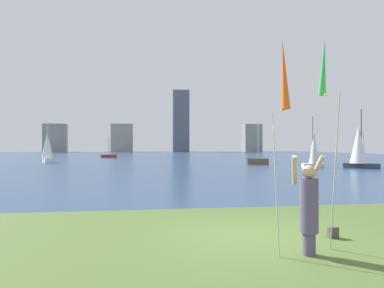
# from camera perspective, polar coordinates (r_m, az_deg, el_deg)

# --- Properties ---
(ground) EXTENTS (120.00, 138.00, 0.12)m
(ground) POSITION_cam_1_polar(r_m,az_deg,el_deg) (58.45, -5.31, -2.47)
(ground) COLOR #4C662D
(person) EXTENTS (0.70, 0.52, 1.92)m
(person) POSITION_cam_1_polar(r_m,az_deg,el_deg) (6.83, 19.51, -10.03)
(person) COLOR #594C72
(person) RESTS_ON ground
(kite_flag_left) EXTENTS (0.16, 0.72, 4.09)m
(kite_flag_left) POSITION_cam_1_polar(r_m,az_deg,el_deg) (6.35, 15.56, 10.88)
(kite_flag_left) COLOR #B2B2B7
(kite_flag_left) RESTS_ON ground
(kite_flag_right) EXTENTS (0.16, 0.76, 4.39)m
(kite_flag_right) POSITION_cam_1_polar(r_m,az_deg,el_deg) (7.63, 21.85, 11.47)
(kite_flag_right) COLOR #B2B2B7
(kite_flag_right) RESTS_ON ground
(bag) EXTENTS (0.23, 0.13, 0.25)m
(bag) POSITION_cam_1_polar(r_m,az_deg,el_deg) (8.40, 23.17, -13.87)
(bag) COLOR #4C4742
(bag) RESTS_ON ground
(sailboat_2) EXTENTS (2.04, 1.17, 5.00)m
(sailboat_2) POSITION_cam_1_polar(r_m,az_deg,el_deg) (34.13, 20.32, -1.04)
(sailboat_2) COLOR silver
(sailboat_2) RESTS_ON ground
(sailboat_3) EXTENTS (2.46, 1.39, 4.82)m
(sailboat_3) POSITION_cam_1_polar(r_m,az_deg,el_deg) (38.44, 11.36, -2.89)
(sailboat_3) COLOR brown
(sailboat_3) RESTS_ON ground
(sailboat_4) EXTENTS (1.65, 1.48, 4.25)m
(sailboat_4) POSITION_cam_1_polar(r_m,az_deg,el_deg) (53.48, 27.45, -0.98)
(sailboat_4) COLOR brown
(sailboat_4) RESTS_ON ground
(sailboat_6) EXTENTS (1.98, 2.93, 5.13)m
(sailboat_6) POSITION_cam_1_polar(r_m,az_deg,el_deg) (45.73, -23.71, -0.66)
(sailboat_6) COLOR white
(sailboat_6) RESTS_ON ground
(sailboat_7) EXTENTS (2.67, 2.70, 5.57)m
(sailboat_7) POSITION_cam_1_polar(r_m,az_deg,el_deg) (35.07, 26.89, -0.37)
(sailboat_7) COLOR #333D51
(sailboat_7) RESTS_ON ground
(sailboat_8) EXTENTS (2.92, 1.50, 3.83)m
(sailboat_8) POSITION_cam_1_polar(r_m,az_deg,el_deg) (61.58, -14.17, -1.99)
(sailboat_8) COLOR maroon
(sailboat_8) RESTS_ON ground
(skyline_tower_0) EXTENTS (7.57, 3.37, 9.72)m
(skyline_tower_0) POSITION_cam_1_polar(r_m,az_deg,el_deg) (122.30, -22.58, 0.96)
(skyline_tower_0) COLOR gray
(skyline_tower_0) RESTS_ON ground
(skyline_tower_1) EXTENTS (7.40, 4.32, 9.86)m
(skyline_tower_1) POSITION_cam_1_polar(r_m,az_deg,el_deg) (118.84, -11.99, 1.02)
(skyline_tower_1) COLOR gray
(skyline_tower_1) RESTS_ON ground
(skyline_tower_2) EXTENTS (5.82, 6.20, 22.04)m
(skyline_tower_2) POSITION_cam_1_polar(r_m,az_deg,el_deg) (119.76, -2.01, 3.92)
(skyline_tower_2) COLOR #565B66
(skyline_tower_2) RESTS_ON ground
(skyline_tower_3) EXTENTS (6.33, 5.05, 10.04)m
(skyline_tower_3) POSITION_cam_1_polar(r_m,az_deg,el_deg) (122.36, 10.30, 1.02)
(skyline_tower_3) COLOR gray
(skyline_tower_3) RESTS_ON ground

